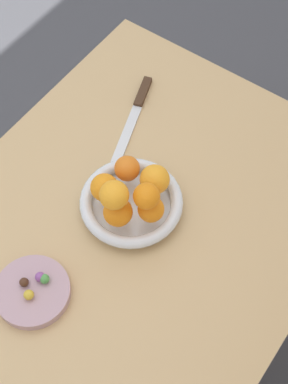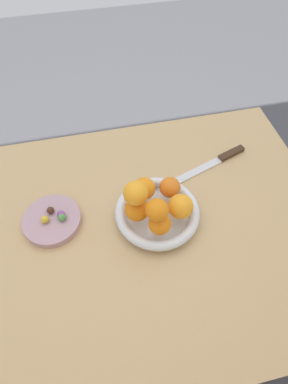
% 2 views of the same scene
% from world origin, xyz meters
% --- Properties ---
extents(ground_plane, '(6.00, 6.00, 0.00)m').
position_xyz_m(ground_plane, '(0.00, 0.00, 0.00)').
color(ground_plane, '#4C4C51').
extents(dining_table, '(1.10, 0.76, 0.74)m').
position_xyz_m(dining_table, '(0.00, 0.00, 0.65)').
color(dining_table, tan).
rests_on(dining_table, ground_plane).
extents(fruit_bowl, '(0.22, 0.22, 0.04)m').
position_xyz_m(fruit_bowl, '(-0.09, -0.02, 0.76)').
color(fruit_bowl, silver).
rests_on(fruit_bowl, dining_table).
extents(candy_dish, '(0.15, 0.15, 0.02)m').
position_xyz_m(candy_dish, '(0.18, -0.07, 0.75)').
color(candy_dish, '#B28C99').
rests_on(candy_dish, dining_table).
extents(orange_0, '(0.06, 0.06, 0.06)m').
position_xyz_m(orange_0, '(-0.14, 0.00, 0.81)').
color(orange_0, orange).
rests_on(orange_0, fruit_bowl).
extents(orange_1, '(0.05, 0.05, 0.05)m').
position_xyz_m(orange_1, '(-0.13, -0.06, 0.81)').
color(orange_1, orange).
rests_on(orange_1, fruit_bowl).
extents(orange_2, '(0.06, 0.06, 0.06)m').
position_xyz_m(orange_2, '(-0.07, -0.07, 0.81)').
color(orange_2, orange).
rests_on(orange_2, fruit_bowl).
extents(orange_3, '(0.06, 0.06, 0.06)m').
position_xyz_m(orange_3, '(-0.03, -0.02, 0.81)').
color(orange_3, orange).
rests_on(orange_3, fruit_bowl).
extents(orange_4, '(0.05, 0.05, 0.05)m').
position_xyz_m(orange_4, '(-0.08, 0.03, 0.81)').
color(orange_4, orange).
rests_on(orange_4, fruit_bowl).
extents(orange_5, '(0.06, 0.06, 0.06)m').
position_xyz_m(orange_5, '(-0.03, -0.02, 0.87)').
color(orange_5, orange).
rests_on(orange_5, orange_3).
extents(orange_6, '(0.05, 0.05, 0.05)m').
position_xyz_m(orange_6, '(-0.07, 0.03, 0.86)').
color(orange_6, orange).
rests_on(orange_6, orange_4).
extents(candy_ball_0, '(0.02, 0.02, 0.02)m').
position_xyz_m(candy_ball_0, '(0.18, -0.08, 0.77)').
color(candy_ball_0, '#472819').
rests_on(candy_ball_0, candy_dish).
extents(candy_ball_1, '(0.01, 0.01, 0.01)m').
position_xyz_m(candy_ball_1, '(0.19, -0.06, 0.77)').
color(candy_ball_1, gold).
rests_on(candy_ball_1, candy_dish).
extents(candy_ball_2, '(0.02, 0.02, 0.02)m').
position_xyz_m(candy_ball_2, '(0.15, -0.06, 0.77)').
color(candy_ball_2, '#4C9947').
rests_on(candy_ball_2, candy_dish).
extents(candy_ball_3, '(0.02, 0.02, 0.02)m').
position_xyz_m(candy_ball_3, '(0.15, -0.07, 0.77)').
color(candy_ball_3, '#8C4C99').
rests_on(candy_ball_3, candy_dish).
extents(candy_ball_4, '(0.02, 0.02, 0.02)m').
position_xyz_m(candy_ball_4, '(0.19, -0.06, 0.77)').
color(candy_ball_4, gold).
rests_on(candy_ball_4, candy_dish).
extents(knife, '(0.25, 0.10, 0.01)m').
position_xyz_m(knife, '(-0.31, -0.17, 0.75)').
color(knife, '#3F2819').
rests_on(knife, dining_table).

